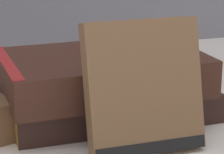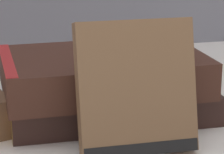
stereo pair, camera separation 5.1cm
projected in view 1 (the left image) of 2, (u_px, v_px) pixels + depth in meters
The scene contains 5 objects.
ground_plane at pixel (70, 120), 0.60m from camera, with size 3.00×3.00×0.00m, color white.
book_flat_bottom at pixel (101, 99), 0.62m from camera, with size 0.23×0.15×0.03m.
book_flat_top at pixel (96, 72), 0.60m from camera, with size 0.23×0.15×0.04m.
book_leaning_front at pixel (144, 92), 0.51m from camera, with size 0.11×0.05×0.13m.
pocket_watch at pixel (151, 50), 0.60m from camera, with size 0.05×0.06×0.01m.
Camera 1 is at (-0.13, -0.55, 0.22)m, focal length 85.00 mm.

